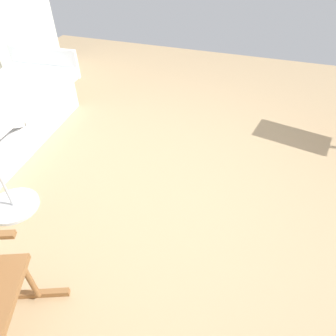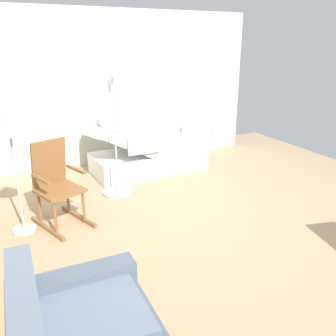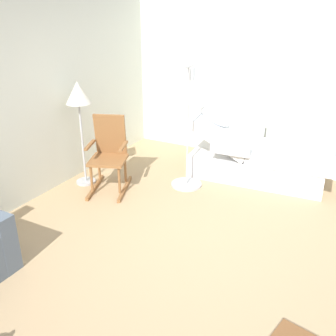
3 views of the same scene
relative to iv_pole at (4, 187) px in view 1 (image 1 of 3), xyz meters
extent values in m
plane|color=tan|center=(-1.38, -0.71, -0.25)|extent=(7.22, 7.22, 0.00)
cube|color=silver|center=(0.75, -0.81, -0.07)|extent=(1.00, 1.99, 0.35)
cube|color=white|center=(0.78, -1.28, 0.17)|extent=(0.99, 1.21, 0.14)
cube|color=silver|center=(0.23, -0.54, 0.38)|extent=(0.07, 0.56, 0.28)
cube|color=silver|center=(0.83, -1.87, 0.28)|extent=(0.95, 0.11, 0.36)
cylinder|color=black|center=(0.45, -1.63, -0.20)|extent=(0.10, 0.10, 0.10)
cylinder|color=black|center=(1.17, -1.58, -0.20)|extent=(0.10, 0.10, 0.10)
cube|color=brown|center=(-0.57, 0.70, -0.22)|extent=(0.72, 0.31, 0.05)
cylinder|color=brown|center=(-0.75, 0.65, 0.00)|extent=(0.04, 0.04, 0.40)
cylinder|color=#B2B5BA|center=(-0.01, 0.00, -0.23)|extent=(0.44, 0.44, 0.03)
camera|label=1|loc=(-1.89, 1.34, 1.81)|focal=32.69mm
camera|label=2|loc=(-4.71, 1.34, 1.86)|focal=37.47mm
camera|label=3|loc=(-4.53, -2.10, 2.17)|focal=40.82mm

